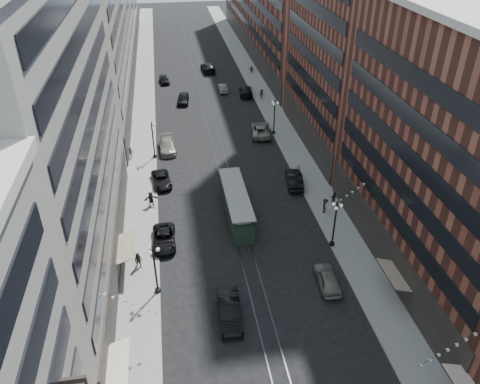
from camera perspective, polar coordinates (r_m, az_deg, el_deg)
ground at (r=72.50m, az=-3.04°, el=6.56°), size 220.00×220.00×0.00m
sidewalk_west at (r=81.37m, az=-11.70°, el=8.97°), size 4.00×180.00×0.15m
sidewalk_east at (r=83.18m, az=3.79°, el=10.11°), size 4.00×180.00×0.15m
rail_west at (r=81.51m, az=-4.38°, el=9.55°), size 0.12×180.00×0.02m
rail_east at (r=81.63m, az=-3.39°, el=9.63°), size 0.12×180.00×0.02m
building_west_mid at (r=43.02m, az=-22.28°, el=5.76°), size 8.00×36.00×28.00m
building_west_far at (r=103.10m, az=-15.93°, el=20.94°), size 8.00×90.00×26.00m
building_east_mid at (r=45.07m, az=23.78°, el=3.73°), size 8.00×30.00×24.00m
lamppost_sw_far at (r=43.60m, az=-10.33°, el=-9.05°), size 1.03×1.14×5.52m
lamppost_sw_mid at (r=66.38m, az=-10.56°, el=6.44°), size 1.03×1.14×5.52m
lamppost_se_far at (r=49.29m, az=11.48°, el=-3.65°), size 1.03×1.14×5.52m
lamppost_se_mid at (r=72.66m, az=4.20°, el=9.26°), size 1.03×1.14×5.52m
streetcar at (r=53.85m, az=-0.49°, el=-1.60°), size 2.53×11.45×3.17m
car_2 at (r=50.65m, az=-9.25°, el=-5.63°), size 2.46×5.22×1.44m
car_4 at (r=45.96m, az=10.61°, el=-10.34°), size 2.19×4.82×1.60m
car_5 at (r=42.20m, az=-1.28°, el=-14.28°), size 2.08×5.49×1.79m
pedestrian_2 at (r=47.85m, az=-12.28°, el=-8.18°), size 0.96×0.71×1.77m
car_7 at (r=60.99m, az=-9.55°, el=1.49°), size 2.81×5.12×1.36m
car_8 at (r=69.15m, az=-8.83°, el=5.61°), size 2.51×5.73×1.64m
car_9 at (r=96.55m, az=-9.22°, el=13.40°), size 2.16×4.41×1.45m
car_10 at (r=60.30m, az=6.61°, el=1.57°), size 2.56×5.52×1.75m
car_11 at (r=73.22m, az=2.54°, el=7.60°), size 3.65×6.54×1.73m
car_12 at (r=89.08m, az=0.72°, el=12.25°), size 3.01×6.01×1.68m
car_13 at (r=85.98m, az=-6.95°, el=11.24°), size 2.52×5.05×1.65m
car_14 at (r=90.85m, az=-2.11°, el=12.54°), size 1.54×4.22×1.38m
pedestrian_5 at (r=56.59m, az=-10.79°, el=-0.84°), size 1.79×0.86×1.86m
pedestrian_6 at (r=67.83m, az=-13.17°, el=4.70°), size 1.06×0.75×1.66m
pedestrian_7 at (r=57.15m, az=11.35°, el=-0.71°), size 0.83×0.86×1.60m
pedestrian_8 at (r=62.15m, az=7.12°, el=2.77°), size 0.69×0.46×1.88m
pedestrian_9 at (r=86.97m, az=2.66°, el=11.83°), size 1.21×0.79×1.74m
car_extra_0 at (r=102.46m, az=-3.94°, el=14.93°), size 2.90×6.20×1.75m
pedestrian_extra_0 at (r=55.35m, az=10.32°, el=-1.65°), size 0.67×1.24×1.82m
pedestrian_extra_1 at (r=100.77m, az=1.42°, el=14.71°), size 1.44×0.85×1.49m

